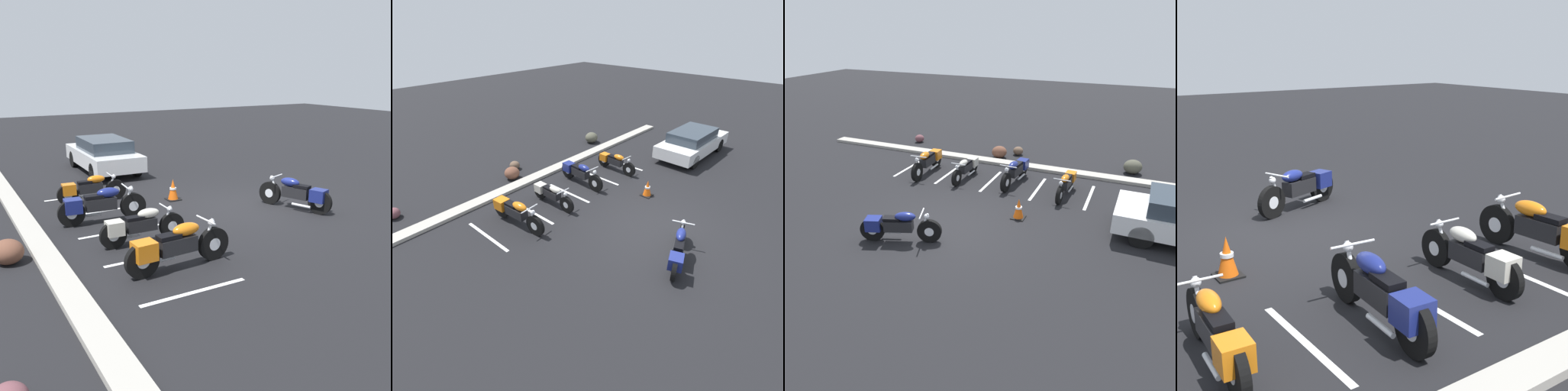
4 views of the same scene
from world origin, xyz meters
TOP-DOWN VIEW (x-y plane):
  - ground at (0.00, 0.00)m, footprint 60.00×60.00m
  - motorcycle_navy_featured at (-0.88, -1.19)m, footprint 2.12×0.99m
  - parked_bike_0 at (-2.71, 3.61)m, footprint 0.65×2.32m
  - parked_bike_1 at (-1.09, 3.67)m, footprint 0.57×2.02m
  - parked_bike_2 at (0.77, 3.99)m, footprint 0.64×2.28m
  - parked_bike_3 at (2.68, 3.66)m, footprint 0.57×2.03m
  - car_white at (6.54, 1.87)m, footprint 4.33×1.87m
  - concrete_curb at (0.00, 5.67)m, footprint 18.00×0.50m
  - landscape_rock_1 at (-0.80, 6.39)m, footprint 0.88×0.88m
  - traffic_cone at (1.73, 1.37)m, footprint 0.40×0.40m
  - stall_line_0 at (-3.73, 3.73)m, footprint 0.10×2.10m
  - stall_line_1 at (-1.93, 3.73)m, footprint 0.10×2.10m
  - stall_line_2 at (-0.12, 3.73)m, footprint 0.10×2.10m
  - stall_line_3 at (1.68, 3.73)m, footprint 0.10×2.10m
  - stall_line_4 at (3.48, 3.73)m, footprint 0.10×2.10m

SIDE VIEW (x-z plane):
  - ground at x=0.00m, z-range 0.00..0.00m
  - stall_line_0 at x=-3.73m, z-range 0.00..0.00m
  - stall_line_1 at x=-1.93m, z-range 0.00..0.00m
  - stall_line_2 at x=-0.12m, z-range 0.00..0.00m
  - stall_line_3 at x=1.68m, z-range 0.00..0.00m
  - stall_line_4 at x=3.48m, z-range 0.00..0.00m
  - concrete_curb at x=0.00m, z-range 0.00..0.12m
  - landscape_rock_1 at x=-0.80m, z-range 0.00..0.51m
  - traffic_cone at x=1.73m, z-range -0.02..0.62m
  - parked_bike_1 at x=-1.09m, z-range 0.03..0.82m
  - parked_bike_3 at x=2.68m, z-range 0.03..0.82m
  - motorcycle_navy_featured at x=-0.88m, z-range 0.03..0.90m
  - parked_bike_2 at x=0.77m, z-range 0.03..0.92m
  - parked_bike_0 at x=-2.71m, z-range 0.03..0.94m
  - car_white at x=6.54m, z-range 0.04..1.32m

